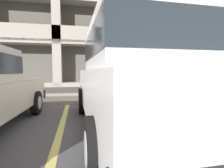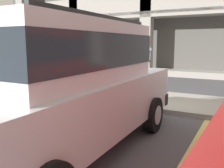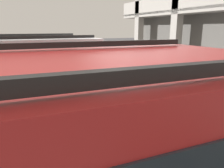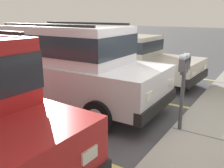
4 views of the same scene
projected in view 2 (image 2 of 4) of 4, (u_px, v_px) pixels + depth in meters
ground_plane at (139, 115)px, 6.03m from camera, size 80.00×80.00×0.10m
sidewalk at (156, 100)px, 7.13m from camera, size 40.00×2.20×0.12m
parking_stall_lines at (193, 146)px, 4.07m from camera, size 12.48×4.80×0.01m
silver_suv at (65, 82)px, 3.74m from camera, size 2.07×4.81×2.03m
parking_meter_near at (144, 63)px, 6.14m from camera, size 0.35×0.12×1.45m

